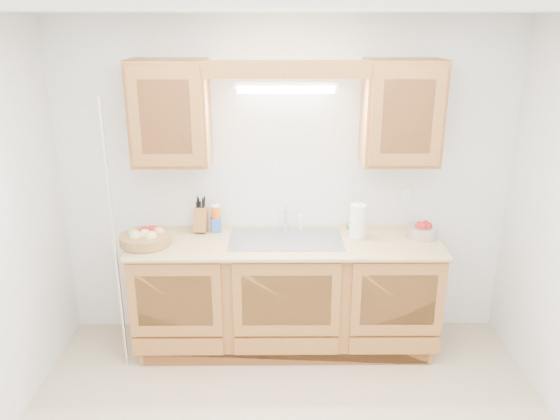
{
  "coord_description": "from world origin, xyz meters",
  "views": [
    {
      "loc": [
        -0.07,
        -2.58,
        2.46
      ],
      "look_at": [
        -0.05,
        0.85,
        1.26
      ],
      "focal_mm": 35.0,
      "sensor_mm": 36.0,
      "label": 1
    }
  ],
  "objects_px": {
    "fruit_basket": "(145,237)",
    "knife_block": "(201,219)",
    "paper_towel": "(358,221)",
    "apple_bowl": "(422,230)"
  },
  "relations": [
    {
      "from": "apple_bowl",
      "to": "fruit_basket",
      "type": "bearing_deg",
      "value": -176.65
    },
    {
      "from": "fruit_basket",
      "to": "paper_towel",
      "type": "relative_size",
      "value": 1.31
    },
    {
      "from": "fruit_basket",
      "to": "knife_block",
      "type": "bearing_deg",
      "value": 34.38
    },
    {
      "from": "knife_block",
      "to": "paper_towel",
      "type": "height_order",
      "value": "paper_towel"
    },
    {
      "from": "paper_towel",
      "to": "apple_bowl",
      "type": "bearing_deg",
      "value": -0.41
    },
    {
      "from": "paper_towel",
      "to": "apple_bowl",
      "type": "distance_m",
      "value": 0.5
    },
    {
      "from": "fruit_basket",
      "to": "apple_bowl",
      "type": "relative_size",
      "value": 1.29
    },
    {
      "from": "fruit_basket",
      "to": "knife_block",
      "type": "relative_size",
      "value": 1.43
    },
    {
      "from": "fruit_basket",
      "to": "paper_towel",
      "type": "bearing_deg",
      "value": 4.52
    },
    {
      "from": "paper_towel",
      "to": "apple_bowl",
      "type": "height_order",
      "value": "paper_towel"
    }
  ]
}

